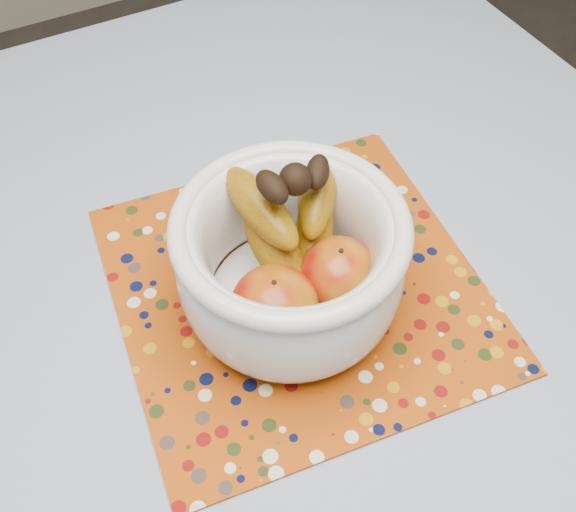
{
  "coord_description": "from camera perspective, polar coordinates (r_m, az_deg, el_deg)",
  "views": [
    {
      "loc": [
        -0.14,
        -0.37,
        1.39
      ],
      "look_at": [
        0.06,
        0.02,
        0.85
      ],
      "focal_mm": 42.0,
      "sensor_mm": 36.0,
      "label": 1
    }
  ],
  "objects": [
    {
      "name": "fruit_bowl",
      "position": [
        0.7,
        0.57,
        0.21
      ],
      "size": [
        0.26,
        0.24,
        0.19
      ],
      "color": "silver",
      "rests_on": "placemat"
    },
    {
      "name": "table",
      "position": [
        0.82,
        -3.45,
        -10.1
      ],
      "size": [
        1.2,
        1.2,
        0.75
      ],
      "color": "brown",
      "rests_on": "ground"
    },
    {
      "name": "tablecloth",
      "position": [
        0.75,
        -3.75,
        -7.14
      ],
      "size": [
        1.32,
        1.32,
        0.01
      ],
      "primitive_type": "cube",
      "color": "slate",
      "rests_on": "table"
    },
    {
      "name": "placemat",
      "position": [
        0.78,
        0.78,
        -2.59
      ],
      "size": [
        0.45,
        0.45,
        0.0
      ],
      "primitive_type": "cube",
      "rotation": [
        0.0,
        0.0,
        -0.11
      ],
      "color": "#9A3C08",
      "rests_on": "tablecloth"
    }
  ]
}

